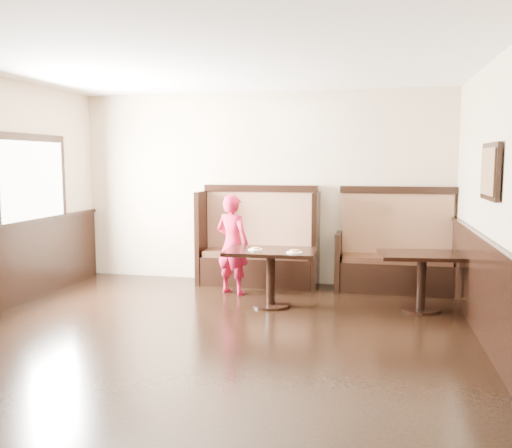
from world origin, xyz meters
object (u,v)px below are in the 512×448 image
(table_main, at_px, (271,263))
(child, at_px, (233,244))
(booth_neighbor, at_px, (396,257))
(table_neighbor, at_px, (422,268))
(booth_main, at_px, (259,249))

(table_main, xyz_separation_m, child, (-0.63, 0.53, 0.13))
(booth_neighbor, bearing_deg, table_main, -143.28)
(table_main, bearing_deg, table_neighbor, 4.17)
(booth_main, distance_m, child, 0.69)
(table_neighbor, height_order, child, child)
(booth_neighbor, relative_size, table_main, 1.46)
(table_neighbor, xyz_separation_m, child, (-2.44, 0.33, 0.15))
(table_main, bearing_deg, booth_main, 107.05)
(booth_main, distance_m, table_main, 1.23)
(booth_neighbor, distance_m, table_neighbor, 1.00)
(table_main, xyz_separation_m, table_neighbor, (1.81, 0.19, -0.02))
(booth_neighbor, distance_m, table_main, 1.94)
(table_main, bearing_deg, booth_neighbor, 34.84)
(booth_neighbor, bearing_deg, table_neighbor, -74.84)
(child, bearing_deg, table_neighbor, -167.89)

